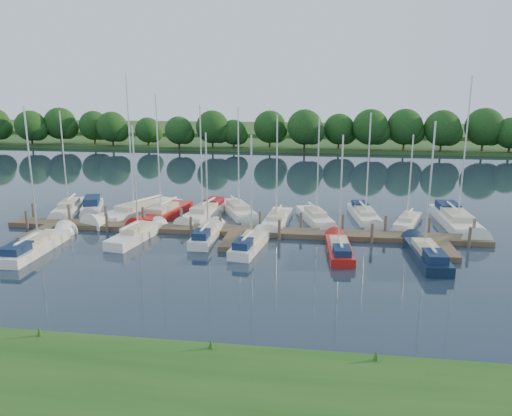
# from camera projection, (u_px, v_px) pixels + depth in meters

# --- Properties ---
(ground) EXTENTS (260.00, 260.00, 0.00)m
(ground) POSITION_uv_depth(u_px,v_px,m) (217.00, 267.00, 33.73)
(ground) COLOR black
(ground) RESTS_ON ground
(near_bank) EXTENTS (90.00, 10.00, 0.50)m
(near_bank) POSITION_uv_depth(u_px,v_px,m) (122.00, 412.00, 18.28)
(near_bank) COLOR #1C4814
(near_bank) RESTS_ON ground
(dock) EXTENTS (40.00, 6.00, 0.40)m
(dock) POSITION_uv_depth(u_px,v_px,m) (236.00, 233.00, 40.71)
(dock) COLOR #4A3D29
(dock) RESTS_ON ground
(mooring_pilings) EXTENTS (38.24, 2.84, 2.00)m
(mooring_pilings) POSITION_uv_depth(u_px,v_px,m) (238.00, 225.00, 41.70)
(mooring_pilings) COLOR #473D33
(mooring_pilings) RESTS_ON ground
(far_shore) EXTENTS (180.00, 30.00, 0.60)m
(far_shore) POSITION_uv_depth(u_px,v_px,m) (293.00, 142.00, 105.79)
(far_shore) COLOR #28471B
(far_shore) RESTS_ON ground
(distant_hill) EXTENTS (220.00, 40.00, 1.40)m
(distant_hill) POSITION_uv_depth(u_px,v_px,m) (300.00, 130.00, 129.73)
(distant_hill) COLOR #355826
(distant_hill) RESTS_ON ground
(treeline) EXTENTS (145.60, 9.31, 8.29)m
(treeline) POSITION_uv_depth(u_px,v_px,m) (265.00, 129.00, 93.56)
(treeline) COLOR #38281C
(treeline) RESTS_ON ground
(sailboat_n_0) EXTENTS (3.36, 7.90, 10.10)m
(sailboat_n_0) POSITION_uv_depth(u_px,v_px,m) (69.00, 210.00, 48.15)
(sailboat_n_0) COLOR white
(sailboat_n_0) RESTS_ON ground
(motorboat) EXTENTS (3.30, 5.92, 1.63)m
(motorboat) POSITION_uv_depth(u_px,v_px,m) (92.00, 207.00, 48.96)
(motorboat) COLOR white
(motorboat) RESTS_ON ground
(sailboat_n_2) EXTENTS (6.07, 10.49, 13.46)m
(sailboat_n_2) POSITION_uv_depth(u_px,v_px,m) (136.00, 213.00, 46.97)
(sailboat_n_2) COLOR white
(sailboat_n_2) RESTS_ON ground
(sailboat_n_3) EXTENTS (3.40, 9.27, 11.69)m
(sailboat_n_3) POSITION_uv_depth(u_px,v_px,m) (162.00, 215.00, 46.09)
(sailboat_n_3) COLOR #AC140F
(sailboat_n_3) RESTS_ON ground
(sailboat_n_4) EXTENTS (3.20, 8.46, 10.73)m
(sailboat_n_4) POSITION_uv_depth(u_px,v_px,m) (205.00, 213.00, 46.48)
(sailboat_n_4) COLOR white
(sailboat_n_4) RESTS_ON ground
(sailboat_n_5) EXTENTS (4.94, 8.01, 10.53)m
(sailboat_n_5) POSITION_uv_depth(u_px,v_px,m) (238.00, 211.00, 47.44)
(sailboat_n_5) COLOR white
(sailboat_n_5) RESTS_ON ground
(sailboat_n_6) EXTENTS (2.25, 7.88, 9.94)m
(sailboat_n_6) POSITION_uv_depth(u_px,v_px,m) (277.00, 221.00, 44.08)
(sailboat_n_6) COLOR white
(sailboat_n_6) RESTS_ON ground
(sailboat_n_7) EXTENTS (3.69, 7.53, 9.73)m
(sailboat_n_7) POSITION_uv_depth(u_px,v_px,m) (316.00, 219.00, 44.75)
(sailboat_n_7) COLOR white
(sailboat_n_7) RESTS_ON ground
(sailboat_n_8) EXTENTS (2.80, 7.96, 9.97)m
(sailboat_n_8) POSITION_uv_depth(u_px,v_px,m) (365.00, 216.00, 45.81)
(sailboat_n_8) COLOR white
(sailboat_n_8) RESTS_ON ground
(sailboat_n_9) EXTENTS (3.23, 6.40, 8.28)m
(sailboat_n_9) POSITION_uv_depth(u_px,v_px,m) (407.00, 223.00, 43.52)
(sailboat_n_9) COLOR white
(sailboat_n_9) RESTS_ON ground
(sailboat_n_10) EXTENTS (2.85, 10.46, 13.19)m
(sailboat_n_10) POSITION_uv_depth(u_px,v_px,m) (456.00, 222.00, 43.65)
(sailboat_n_10) COLOR white
(sailboat_n_10) RESTS_ON ground
(sailboat_s_0) EXTENTS (2.19, 8.60, 10.94)m
(sailboat_s_0) POSITION_uv_depth(u_px,v_px,m) (36.00, 247.00, 36.89)
(sailboat_s_0) COLOR white
(sailboat_s_0) RESTS_ON ground
(sailboat_s_1) EXTENTS (2.67, 7.24, 9.42)m
(sailboat_s_1) POSITION_uv_depth(u_px,v_px,m) (137.00, 236.00, 39.62)
(sailboat_s_1) COLOR white
(sailboat_s_1) RESTS_ON ground
(sailboat_s_2) EXTENTS (1.63, 6.72, 8.82)m
(sailboat_s_2) POSITION_uv_depth(u_px,v_px,m) (207.00, 236.00, 39.59)
(sailboat_s_2) COLOR white
(sailboat_s_2) RESTS_ON ground
(sailboat_s_3) EXTENTS (2.35, 6.86, 8.87)m
(sailboat_s_3) POSITION_uv_depth(u_px,v_px,m) (250.00, 245.00, 37.32)
(sailboat_s_3) COLOR white
(sailboat_s_3) RESTS_ON ground
(sailboat_s_4) EXTENTS (2.08, 6.98, 8.92)m
(sailboat_s_4) POSITION_uv_depth(u_px,v_px,m) (339.00, 250.00, 36.26)
(sailboat_s_4) COLOR #AC140F
(sailboat_s_4) RESTS_ON ground
(sailboat_s_5) EXTENTS (2.32, 7.81, 10.04)m
(sailboat_s_5) POSITION_uv_depth(u_px,v_px,m) (426.00, 256.00, 34.92)
(sailboat_s_5) COLOR black
(sailboat_s_5) RESTS_ON ground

